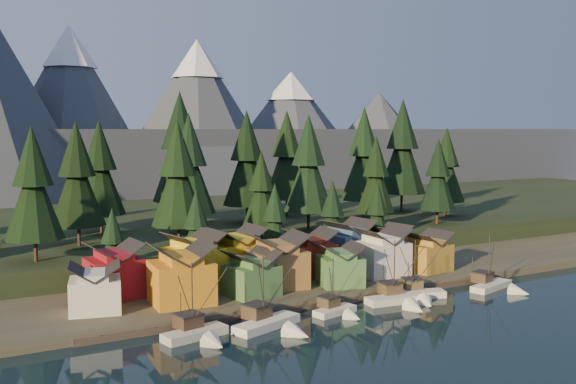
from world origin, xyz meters
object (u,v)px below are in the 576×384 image
house_front_0 (95,286)px  boat_3 (339,303)px  boat_6 (497,279)px  boat_5 (418,288)px  boat_2 (273,315)px  house_back_0 (114,269)px  house_front_1 (181,272)px  boat_1 (199,324)px  house_back_1 (194,259)px  boat_4 (400,292)px

house_front_0 → boat_3: bearing=-10.7°
boat_6 → boat_5: bearing=156.8°
boat_2 → house_back_0: (-17.45, 24.69, 4.14)m
boat_2 → boat_6: bearing=-18.2°
boat_3 → house_front_1: bearing=134.4°
boat_6 → house_front_1: bearing=149.9°
boat_1 → boat_6: boat_1 is taller
house_back_0 → house_back_1: bearing=-4.7°
boat_2 → boat_4: boat_2 is taller
boat_3 → boat_4: 12.77m
boat_2 → boat_6: boat_2 is taller
boat_4 → house_back_0: 48.94m
boat_2 → boat_6: size_ratio=1.10×
boat_4 → house_back_0: (-43.03, 22.93, 4.23)m
boat_2 → boat_3: size_ratio=1.26×
house_front_1 → boat_5: bearing=-14.2°
boat_1 → house_back_1: (8.17, 23.54, 4.41)m
boat_2 → house_back_0: bearing=106.3°
boat_1 → house_front_1: (2.61, 14.44, 4.34)m
boat_3 → house_front_0: bearing=143.0°
house_front_1 → house_back_0: (-8.67, 9.17, -0.27)m
house_front_0 → house_back_1: (19.03, 7.26, 1.22)m
boat_2 → house_back_1: size_ratio=1.22×
boat_2 → boat_3: boat_2 is taller
house_front_0 → house_back_0: house_back_0 is taller
boat_6 → house_front_0: size_ratio=1.26×
boat_3 → boat_5: bearing=-8.2°
house_front_1 → house_back_0: size_ratio=1.08×
house_front_0 → boat_2: bearing=-24.4°
boat_5 → house_back_0: bearing=176.0°
boat_1 → boat_5: size_ratio=1.05×
boat_2 → boat_3: 12.91m
boat_1 → house_back_0: bearing=92.7°
house_back_0 → house_front_0: bearing=-127.6°
boat_6 → house_front_1: 58.56m
boat_4 → boat_2: bearing=-170.4°
boat_1 → house_front_1: 15.30m
boat_2 → house_front_0: size_ratio=1.39×
boat_3 → house_back_0: house_back_0 is taller
house_front_0 → house_back_1: size_ratio=0.88×
house_back_1 → boat_2: bearing=-92.7°
house_back_1 → boat_1: bearing=-119.3°
boat_4 → boat_6: 22.11m
boat_6 → house_back_0: 69.56m
house_front_1 → boat_1: bearing=-96.8°
boat_2 → boat_4: bearing=-15.0°
boat_1 → boat_2: bearing=-17.1°
house_front_0 → house_back_1: 20.41m
house_front_0 → house_front_1: house_front_1 is taller
boat_2 → house_back_0: size_ratio=1.36×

